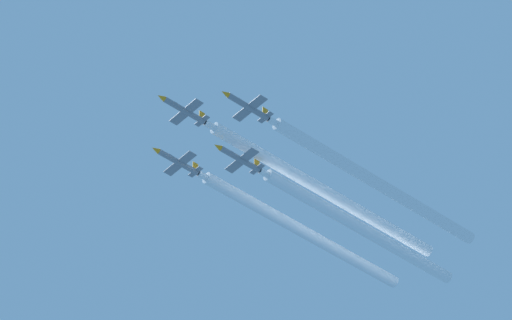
% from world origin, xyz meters
% --- Properties ---
extents(jet_lead, '(9.11, 13.26, 3.19)m').
position_xyz_m(jet_lead, '(-0.16, 7.95, 247.96)').
color(jet_lead, slate).
extents(jet_left_wingman, '(9.11, 13.26, 3.19)m').
position_xyz_m(jet_left_wingman, '(-11.48, -0.23, 245.96)').
color(jet_left_wingman, slate).
extents(jet_right_wingman, '(9.11, 13.26, 3.19)m').
position_xyz_m(jet_right_wingman, '(11.75, 0.02, 245.94)').
color(jet_right_wingman, slate).
extents(jet_slot, '(9.11, 13.26, 3.19)m').
position_xyz_m(jet_slot, '(0.35, -8.05, 243.76)').
color(jet_slot, slate).
extents(smoke_trail_lead, '(2.78, 67.67, 2.78)m').
position_xyz_m(smoke_trail_lead, '(-0.16, -31.91, 247.93)').
color(smoke_trail_lead, white).
extents(smoke_trail_left_wingman, '(2.78, 61.55, 2.78)m').
position_xyz_m(smoke_trail_left_wingman, '(-11.48, -37.03, 245.93)').
color(smoke_trail_left_wingman, white).
extents(smoke_trail_right_wingman, '(2.78, 60.04, 2.78)m').
position_xyz_m(smoke_trail_right_wingman, '(11.75, -36.03, 245.90)').
color(smoke_trail_right_wingman, white).
extents(smoke_trail_slot, '(2.78, 58.23, 2.78)m').
position_xyz_m(smoke_trail_slot, '(0.35, -43.19, 243.73)').
color(smoke_trail_slot, white).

